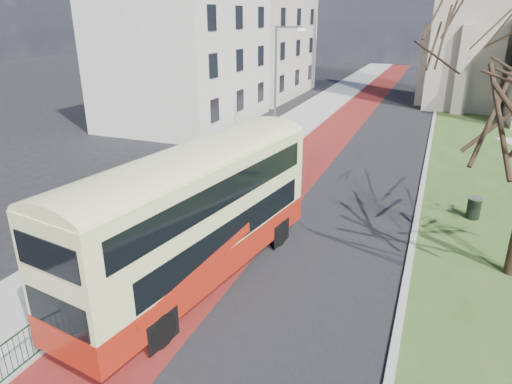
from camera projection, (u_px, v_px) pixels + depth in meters
The scene contains 12 objects.
ground at pixel (223, 277), 16.31m from camera, with size 160.00×160.00×0.00m, color black.
road_carriageway at pixel (361, 144), 33.09m from camera, with size 9.00×120.00×0.01m, color black.
bus_lane at pixel (325, 141), 34.03m from camera, with size 3.40×120.00×0.01m, color #591414.
pavement_west at pixel (277, 135), 35.33m from camera, with size 4.00×120.00×0.12m, color gray.
kerb_west at pixel (302, 138), 34.63m from camera, with size 0.25×120.00×0.13m, color #999993.
kerb_east at pixel (430, 143), 33.21m from camera, with size 0.25×80.00×0.13m, color #999993.
pedestrian_railing at pixel (203, 209), 20.59m from camera, with size 0.07×24.00×1.12m.
street_block_near at pixel (184, 44), 37.85m from camera, with size 10.30×14.30×13.00m.
street_block_far at pixel (256, 43), 51.96m from camera, with size 10.30×16.30×11.50m.
streetlamp at pixel (277, 79), 31.73m from camera, with size 2.13×0.18×8.00m.
bus at pixel (197, 211), 15.21m from camera, with size 4.22×11.34×4.63m.
litter_bin at pixel (474, 208), 20.77m from camera, with size 0.83×0.83×1.03m.
Camera 1 is at (6.33, -12.66, 8.74)m, focal length 32.00 mm.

